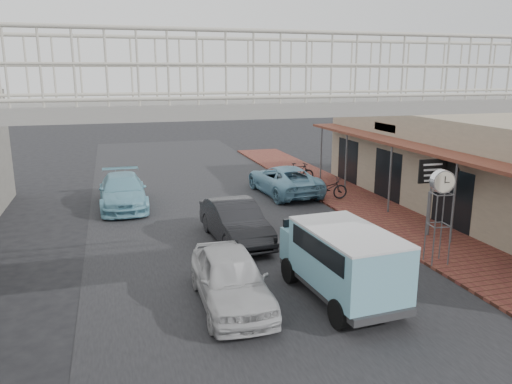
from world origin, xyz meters
TOP-DOWN VIEW (x-y plane):
  - ground at (0.00, 0.00)m, footprint 120.00×120.00m
  - road_strip at (0.00, 0.00)m, footprint 10.00×60.00m
  - sidewalk at (6.50, 3.00)m, footprint 3.00×40.00m
  - shophouse_row at (10.97, 4.00)m, footprint 7.20×18.00m
  - footbridge at (0.00, -4.00)m, footprint 16.40×2.40m
  - white_hatchback at (-1.28, -1.24)m, footprint 1.75×4.17m
  - dark_sedan at (0.00, 3.46)m, footprint 1.81×4.39m
  - angkot_curb at (3.93, 9.57)m, footprint 2.66×5.14m
  - angkot_far at (-3.60, 9.28)m, footprint 2.00×4.83m
  - angkot_van at (1.51, -1.78)m, footprint 2.08×4.08m
  - motorcycle_near at (5.30, 7.61)m, footprint 1.97×0.79m
  - motorcycle_far at (5.30, 11.19)m, footprint 1.83×0.69m
  - street_clock at (5.30, -0.43)m, footprint 0.72×0.61m
  - arrow_sign at (7.34, 1.86)m, footprint 1.64×1.04m

SIDE VIEW (x-z plane):
  - ground at x=0.00m, z-range 0.00..0.00m
  - road_strip at x=0.00m, z-range 0.00..0.01m
  - sidewalk at x=6.50m, z-range 0.00..0.10m
  - motorcycle_near at x=5.30m, z-range 0.10..1.11m
  - motorcycle_far at x=5.30m, z-range 0.10..1.18m
  - angkot_curb at x=3.93m, z-range 0.00..1.38m
  - angkot_far at x=-3.60m, z-range 0.00..1.40m
  - white_hatchback at x=-1.28m, z-range 0.00..1.41m
  - dark_sedan at x=0.00m, z-range 0.00..1.41m
  - angkot_van at x=1.51m, z-range 0.26..2.21m
  - shophouse_row at x=10.97m, z-range 0.01..4.01m
  - arrow_sign at x=7.34m, z-range 0.97..3.80m
  - street_clock at x=5.30m, z-range 1.04..3.91m
  - footbridge at x=0.00m, z-range 0.01..6.35m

